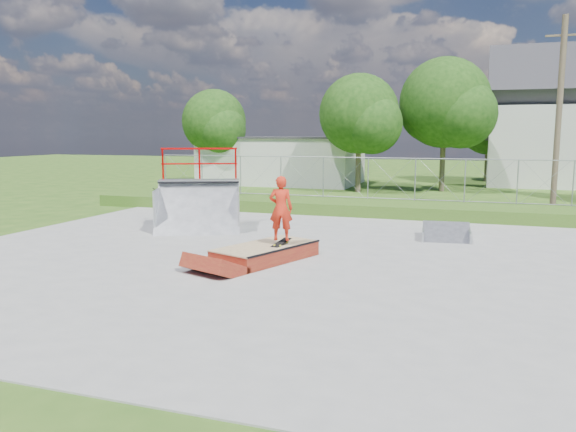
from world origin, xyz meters
name	(u,v)px	position (x,y,z in m)	size (l,w,h in m)	color
ground	(290,262)	(0.00, 0.00, 0.00)	(120.00, 120.00, 0.00)	#2D5518
concrete_pad	(290,261)	(0.00, 0.00, 0.02)	(20.00, 16.00, 0.04)	gray
grass_berm	(363,207)	(0.00, 9.50, 0.25)	(24.00, 3.00, 0.50)	#2D5518
grind_box	(266,253)	(-0.65, -0.11, 0.21)	(2.30, 3.16, 0.42)	maroon
quarter_pipe	(198,190)	(-4.50, 3.46, 1.40)	(2.80, 2.37, 2.80)	gray
flat_bank_ramp	(446,233)	(3.65, 4.45, 0.22)	(1.45, 1.55, 0.44)	gray
skateboard	(281,243)	(-0.29, 0.09, 0.47)	(0.22, 0.80, 0.02)	black
skater	(281,211)	(-0.29, 0.09, 1.31)	(0.62, 0.40, 1.69)	red
concrete_stairs	(174,198)	(-8.50, 8.70, 0.40)	(1.50, 1.60, 0.80)	gray
chain_link_fence	(368,178)	(0.00, 10.50, 1.40)	(20.00, 0.06, 1.80)	gray
utility_building_flat	(282,161)	(-8.00, 22.00, 1.50)	(10.00, 6.00, 3.00)	beige
gable_house	(556,125)	(9.00, 26.00, 3.84)	(8.40, 6.08, 8.94)	beige
utility_pole	(559,116)	(7.50, 12.00, 4.00)	(0.24, 0.24, 8.00)	brown
tree_left_near	(363,117)	(-1.75, 17.83, 4.24)	(4.76, 4.48, 6.65)	brown
tree_center	(450,106)	(2.78, 19.81, 4.85)	(5.44, 5.12, 7.60)	brown
tree_left_far	(216,124)	(-11.77, 19.85, 3.94)	(4.42, 4.16, 6.18)	brown
tree_back_mid	(492,129)	(5.21, 27.86, 3.63)	(4.08, 3.84, 5.70)	brown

